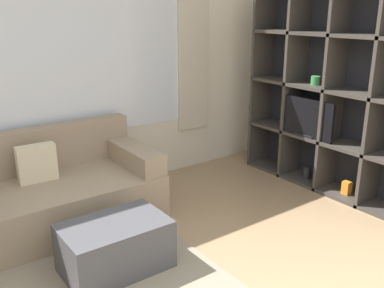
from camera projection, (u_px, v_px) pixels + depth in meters
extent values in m
cube|color=beige|center=(65.00, 70.00, 4.27)|extent=(6.26, 0.07, 2.70)
cube|color=silver|center=(65.00, 60.00, 4.21)|extent=(2.78, 0.01, 1.60)
cube|color=beige|center=(193.00, 51.00, 5.08)|extent=(0.44, 0.03, 1.90)
cube|color=beige|center=(359.00, 67.00, 4.47)|extent=(0.07, 4.36, 2.70)
cube|color=#232328|center=(344.00, 88.00, 4.60)|extent=(0.02, 2.10, 2.24)
cube|color=#3D3833|center=(380.00, 97.00, 4.10)|extent=(0.38, 0.04, 2.24)
cube|color=#3D3833|center=(334.00, 89.00, 4.50)|extent=(0.38, 0.04, 2.24)
cube|color=#3D3833|center=(295.00, 83.00, 4.90)|extent=(0.38, 0.04, 2.24)
cube|color=#3D3833|center=(262.00, 77.00, 5.31)|extent=(0.38, 0.04, 2.24)
cube|color=#3D3833|center=(324.00, 186.00, 4.84)|extent=(0.38, 2.10, 0.04)
cube|color=#3D3833|center=(329.00, 140.00, 4.67)|extent=(0.38, 2.10, 0.04)
cube|color=#3D3833|center=(334.00, 89.00, 4.50)|extent=(0.38, 2.10, 0.04)
cube|color=#3D3833|center=(339.00, 35.00, 4.33)|extent=(0.38, 2.10, 0.04)
cube|color=black|center=(306.00, 118.00, 4.68)|extent=(0.04, 0.71, 0.42)
cube|color=black|center=(306.00, 135.00, 4.75)|extent=(0.10, 0.24, 0.03)
cube|color=gold|center=(309.00, 128.00, 4.83)|extent=(0.08, 0.08, 0.13)
cylinder|color=#232328|center=(307.00, 173.00, 4.98)|extent=(0.08, 0.08, 0.14)
cube|color=gold|center=(346.00, 189.00, 4.58)|extent=(0.07, 0.07, 0.11)
cylinder|color=#388947|center=(315.00, 81.00, 4.65)|extent=(0.10, 0.10, 0.09)
cube|color=orange|center=(347.00, 188.00, 4.57)|extent=(0.08, 0.08, 0.14)
cube|color=gray|center=(53.00, 205.00, 3.92)|extent=(1.90, 0.99, 0.43)
cube|color=gray|center=(35.00, 150.00, 4.11)|extent=(1.90, 0.18, 0.42)
cube|color=gray|center=(132.00, 155.00, 4.29)|extent=(0.24, 0.93, 0.20)
cube|color=beige|center=(37.00, 163.00, 3.86)|extent=(0.35, 0.14, 0.34)
cube|color=#47474C|center=(115.00, 247.00, 3.27)|extent=(0.79, 0.51, 0.40)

